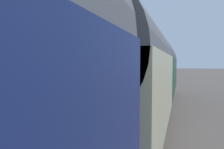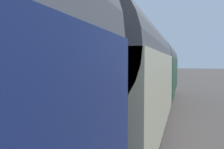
% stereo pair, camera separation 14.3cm
% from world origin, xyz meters
% --- Properties ---
extents(ground_plane, '(160.00, 160.00, 0.00)m').
position_xyz_m(ground_plane, '(0.00, 0.00, 0.00)').
color(ground_plane, '#383330').
extents(platform, '(32.00, 5.35, 0.95)m').
position_xyz_m(platform, '(0.00, 3.67, 0.48)').
color(platform, gray).
rests_on(platform, ground).
extents(platform_edge_coping, '(32.00, 0.36, 0.02)m').
position_xyz_m(platform_edge_coping, '(0.00, 1.18, 0.96)').
color(platform_edge_coping, beige).
rests_on(platform_edge_coping, platform).
extents(rail_near, '(52.00, 0.08, 0.14)m').
position_xyz_m(rail_near, '(0.00, -1.62, 0.07)').
color(rail_near, gray).
rests_on(rail_near, ground).
extents(rail_far, '(52.00, 0.08, 0.14)m').
position_xyz_m(rail_far, '(0.00, -0.18, 0.07)').
color(rail_far, gray).
rests_on(rail_far, ground).
extents(train, '(27.10, 2.73, 4.32)m').
position_xyz_m(train, '(-6.18, -0.90, 2.22)').
color(train, black).
rests_on(train, ground).
extents(station_building, '(8.28, 4.62, 6.35)m').
position_xyz_m(station_building, '(-2.86, 4.23, 2.65)').
color(station_building, white).
rests_on(station_building, platform).
extents(bench_near_building, '(1.41, 0.46, 0.88)m').
position_xyz_m(bench_near_building, '(10.05, 2.38, 1.43)').
color(bench_near_building, teal).
rests_on(bench_near_building, platform).
extents(bench_mid_platform, '(1.41, 0.46, 0.88)m').
position_xyz_m(bench_mid_platform, '(5.36, 2.64, 1.43)').
color(bench_mid_platform, teal).
rests_on(bench_mid_platform, platform).
extents(planter_bench_right, '(0.97, 0.32, 0.57)m').
position_xyz_m(planter_bench_right, '(6.11, 5.78, 1.22)').
color(planter_bench_right, '#9E5138').
rests_on(planter_bench_right, platform).
extents(planter_bench_left, '(0.49, 0.49, 0.85)m').
position_xyz_m(planter_bench_left, '(4.01, 4.84, 1.40)').
color(planter_bench_left, '#9E5138').
rests_on(planter_bench_left, platform).
extents(lamp_post_platform, '(0.32, 0.50, 3.26)m').
position_xyz_m(lamp_post_platform, '(7.00, 1.72, 3.26)').
color(lamp_post_platform, black).
rests_on(lamp_post_platform, platform).
extents(station_sign_board, '(0.96, 0.06, 1.57)m').
position_xyz_m(station_sign_board, '(3.74, 1.71, 2.14)').
color(station_sign_board, black).
rests_on(station_sign_board, platform).
extents(tree_far_right, '(5.11, 4.60, 8.20)m').
position_xyz_m(tree_far_right, '(3.22, 13.03, 5.01)').
color(tree_far_right, '#4C3828').
rests_on(tree_far_right, ground).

